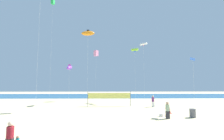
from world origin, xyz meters
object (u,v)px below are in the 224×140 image
Objects in this scene: kite_pink_box at (96,53)px; trash_barrel at (193,113)px; beach_handbag at (161,115)px; kite_white_tube at (144,44)px; kite_violet_inflatable at (70,68)px; volleyball_net at (109,96)px; folding_beach_chair at (168,112)px; mother_figure at (10,136)px; kite_blue_diamond at (193,59)px; kite_green_box at (53,2)px; kite_orange_inflatable at (88,33)px; kite_lime_tube at (135,50)px; beachgoer_sage_shirt at (168,110)px; beachgoer_plum_shirt at (153,101)px.

trash_barrel is at bearing -57.44° from kite_pink_box.
trash_barrel reaches higher than beach_handbag.
kite_white_tube is 16.04m from kite_violet_inflatable.
folding_beach_chair is at bearing -49.05° from volleyball_net.
kite_blue_diamond is at bearing 19.79° from mother_figure.
kite_green_box is at bearing 176.20° from folding_beach_chair.
kite_lime_tube is (8.98, 9.66, -0.45)m from kite_orange_inflatable.
kite_blue_diamond is at bearing -34.15° from volleyball_net.
beachgoer_sage_shirt is 0.15× the size of kite_orange_inflatable.
kite_green_box is at bearing -174.36° from kite_lime_tube.
kite_orange_inflatable is 15.04m from kite_green_box.
trash_barrel is 0.08× the size of kite_lime_tube.
kite_green_box is (-19.34, -0.47, 8.85)m from kite_white_tube.
kite_lime_tube is at bearing 126.47° from folding_beach_chair.
kite_orange_inflatable is (-3.35, -2.33, 10.01)m from volleyball_net.
kite_pink_box is 14.21m from kite_green_box.
kite_orange_inflatable is at bearing -50.57° from kite_violet_inflatable.
kite_lime_tube is 0.53× the size of kite_green_box.
beachgoer_plum_shirt is 2.08× the size of folding_beach_chair.
beachgoer_sage_shirt reaches higher than trash_barrel.
beach_handbag is 0.03× the size of kite_orange_inflatable.
kite_white_tube is (1.08, 15.57, 11.21)m from beachgoer_sage_shirt.
trash_barrel is (2.09, -8.11, -0.52)m from beachgoer_plum_shirt.
trash_barrel is 0.04× the size of kite_green_box.
mother_figure is at bearing -146.97° from kite_blue_diamond.
kite_pink_box is 9.84m from kite_violet_inflatable.
kite_violet_inflatable is (-13.02, -4.75, -4.47)m from kite_lime_tube.
beachgoer_plum_shirt is at bearing 8.00° from kite_orange_inflatable.
trash_barrel is at bearing -10.68° from beach_handbag.
trash_barrel is at bearing 17.03° from mother_figure.
beach_handbag is (-3.31, 0.62, -0.32)m from trash_barrel.
beachgoer_sage_shirt is 0.15× the size of kite_lime_tube.
mother_figure is 0.07× the size of kite_green_box.
kite_orange_inflatable reaches higher than kite_lime_tube.
beachgoer_sage_shirt is at bearing -64.73° from kite_pink_box.
volleyball_net is 0.62× the size of kite_lime_tube.
kite_white_tube is at bearing -22.41° from kite_pink_box.
kite_orange_inflatable reaches higher than volleyball_net.
kite_orange_inflatable reaches higher than trash_barrel.
kite_green_box reaches higher than mother_figure.
trash_barrel is 32.93m from kite_green_box.
kite_lime_tube is at bearing 20.03° from kite_violet_inflatable.
mother_figure reaches higher than trash_barrel.
kite_violet_inflatable is (-4.22, -7.79, -4.28)m from kite_pink_box.
kite_green_box is at bearing 137.68° from kite_orange_inflatable.
mother_figure is 15.50m from folding_beach_chair.
volleyball_net is 10.31m from beach_handbag.
beachgoer_plum_shirt is at bearing -18.63° from kite_green_box.
kite_lime_tube is at bearing 115.74° from beachgoer_sage_shirt.
beachgoer_sage_shirt is (-0.87, -8.65, -0.04)m from beachgoer_plum_shirt.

